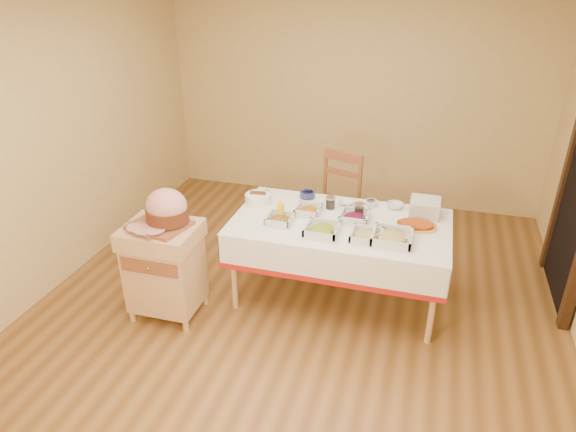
% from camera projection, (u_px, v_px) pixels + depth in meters
% --- Properties ---
extents(room_shell, '(5.00, 5.00, 5.00)m').
position_uv_depth(room_shell, '(297.00, 171.00, 3.91)').
color(room_shell, brown).
rests_on(room_shell, ground).
extents(dining_table, '(1.82, 1.02, 0.76)m').
position_uv_depth(dining_table, '(340.00, 238.00, 4.40)').
color(dining_table, tan).
rests_on(dining_table, ground).
extents(butcher_cart, '(0.60, 0.51, 0.84)m').
position_uv_depth(butcher_cart, '(165.00, 265.00, 4.24)').
color(butcher_cart, tan).
rests_on(butcher_cart, ground).
extents(dining_chair, '(0.57, 0.55, 1.03)m').
position_uv_depth(dining_chair, '(334.00, 203.00, 5.21)').
color(dining_chair, brown).
rests_on(dining_chair, ground).
extents(ham_on_board, '(0.47, 0.45, 0.31)m').
position_uv_depth(ham_on_board, '(166.00, 211.00, 4.04)').
color(ham_on_board, brown).
rests_on(ham_on_board, butcher_cart).
extents(serving_dish_a, '(0.22, 0.21, 0.09)m').
position_uv_depth(serving_dish_a, '(280.00, 219.00, 4.30)').
color(serving_dish_a, silver).
rests_on(serving_dish_a, dining_table).
extents(serving_dish_b, '(0.26, 0.26, 0.11)m').
position_uv_depth(serving_dish_b, '(322.00, 230.00, 4.12)').
color(serving_dish_b, silver).
rests_on(serving_dish_b, dining_table).
extents(serving_dish_c, '(0.25, 0.25, 0.10)m').
position_uv_depth(serving_dish_c, '(367.00, 236.00, 4.04)').
color(serving_dish_c, silver).
rests_on(serving_dish_c, dining_table).
extents(serving_dish_d, '(0.31, 0.31, 0.12)m').
position_uv_depth(serving_dish_d, '(392.00, 237.00, 4.00)').
color(serving_dish_d, silver).
rests_on(serving_dish_d, dining_table).
extents(serving_dish_e, '(0.22, 0.21, 0.10)m').
position_uv_depth(serving_dish_e, '(308.00, 210.00, 4.45)').
color(serving_dish_e, silver).
rests_on(serving_dish_e, dining_table).
extents(serving_dish_f, '(0.25, 0.24, 0.11)m').
position_uv_depth(serving_dish_f, '(355.00, 217.00, 4.32)').
color(serving_dish_f, silver).
rests_on(serving_dish_f, dining_table).
extents(small_bowl_left, '(0.11, 0.11, 0.05)m').
position_uv_depth(small_bowl_left, '(265.00, 193.00, 4.78)').
color(small_bowl_left, silver).
rests_on(small_bowl_left, dining_table).
extents(small_bowl_mid, '(0.14, 0.14, 0.06)m').
position_uv_depth(small_bowl_mid, '(308.00, 194.00, 4.75)').
color(small_bowl_mid, navy).
rests_on(small_bowl_mid, dining_table).
extents(small_bowl_right, '(0.11, 0.11, 0.05)m').
position_uv_depth(small_bowl_right, '(371.00, 203.00, 4.59)').
color(small_bowl_right, silver).
rests_on(small_bowl_right, dining_table).
extents(bowl_white_imported, '(0.14, 0.14, 0.03)m').
position_uv_depth(bowl_white_imported, '(346.00, 203.00, 4.63)').
color(bowl_white_imported, silver).
rests_on(bowl_white_imported, dining_table).
extents(bowl_small_imported, '(0.18, 0.18, 0.05)m').
position_uv_depth(bowl_small_imported, '(395.00, 206.00, 4.55)').
color(bowl_small_imported, silver).
rests_on(bowl_small_imported, dining_table).
extents(preserve_jar_left, '(0.09, 0.09, 0.11)m').
position_uv_depth(preserve_jar_left, '(330.00, 203.00, 4.54)').
color(preserve_jar_left, silver).
rests_on(preserve_jar_left, dining_table).
extents(preserve_jar_right, '(0.09, 0.09, 0.12)m').
position_uv_depth(preserve_jar_right, '(359.00, 210.00, 4.41)').
color(preserve_jar_right, silver).
rests_on(preserve_jar_right, dining_table).
extents(mustard_bottle, '(0.06, 0.06, 0.19)m').
position_uv_depth(mustard_bottle, '(281.00, 210.00, 4.33)').
color(mustard_bottle, yellow).
rests_on(mustard_bottle, dining_table).
extents(bread_basket, '(0.24, 0.24, 0.10)m').
position_uv_depth(bread_basket, '(258.00, 198.00, 4.64)').
color(bread_basket, white).
rests_on(bread_basket, dining_table).
extents(plate_stack, '(0.25, 0.25, 0.14)m').
position_uv_depth(plate_stack, '(425.00, 207.00, 4.42)').
color(plate_stack, silver).
rests_on(plate_stack, dining_table).
extents(brass_platter, '(0.32, 0.23, 0.04)m').
position_uv_depth(brass_platter, '(416.00, 225.00, 4.23)').
color(brass_platter, gold).
rests_on(brass_platter, dining_table).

